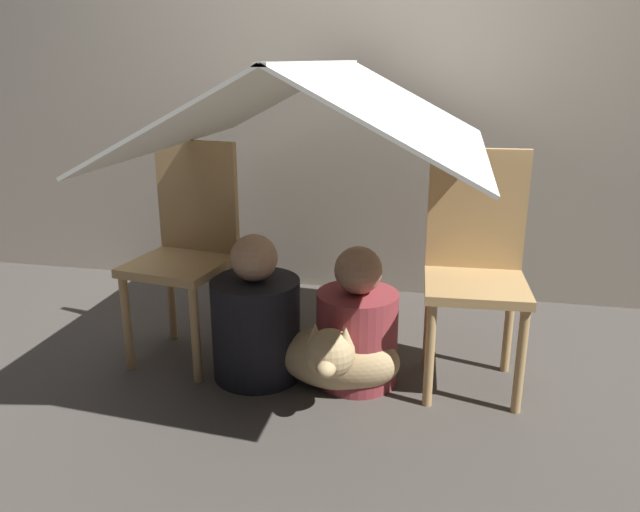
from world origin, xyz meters
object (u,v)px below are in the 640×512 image
person_front (256,321)px  dog (337,357)px  chair_left (187,244)px  chair_right (475,262)px  person_second (357,328)px

person_front → dog: size_ratio=1.25×
chair_left → chair_right: (1.19, 0.00, 0.00)m
chair_right → person_second: size_ratio=1.63×
chair_left → person_front: chair_left is taller
chair_left → person_front: size_ratio=1.54×
chair_right → person_front: (-0.85, -0.15, -0.26)m
chair_right → person_second: 0.53m
chair_right → person_front: size_ratio=1.54×
person_front → chair_right: bearing=9.9°
dog → person_front: bearing=168.8°
dog → chair_right: bearing=23.4°
chair_right → person_front: chair_right is taller
chair_left → chair_right: bearing=8.6°
person_front → dog: bearing=-11.2°
chair_left → dog: bearing=-8.8°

